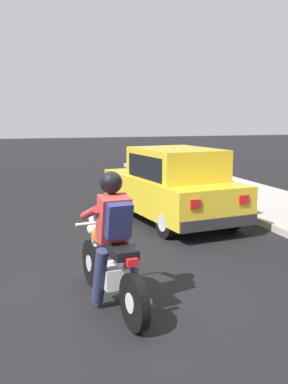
% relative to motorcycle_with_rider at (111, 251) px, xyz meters
% --- Properties ---
extents(ground_plane, '(80.00, 80.00, 0.00)m').
position_rel_motorcycle_with_rider_xyz_m(ground_plane, '(0.07, 0.19, -0.68)').
color(ground_plane, black).
extents(motorcycle_with_rider, '(0.64, 2.02, 1.62)m').
position_rel_motorcycle_with_rider_xyz_m(motorcycle_with_rider, '(0.00, 0.00, 0.00)').
color(motorcycle_with_rider, black).
rests_on(motorcycle_with_rider, ground).
extents(car_hatchback, '(2.13, 3.97, 1.57)m').
position_rel_motorcycle_with_rider_xyz_m(car_hatchback, '(2.18, 3.85, 0.09)').
color(car_hatchback, black).
rests_on(car_hatchback, ground).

